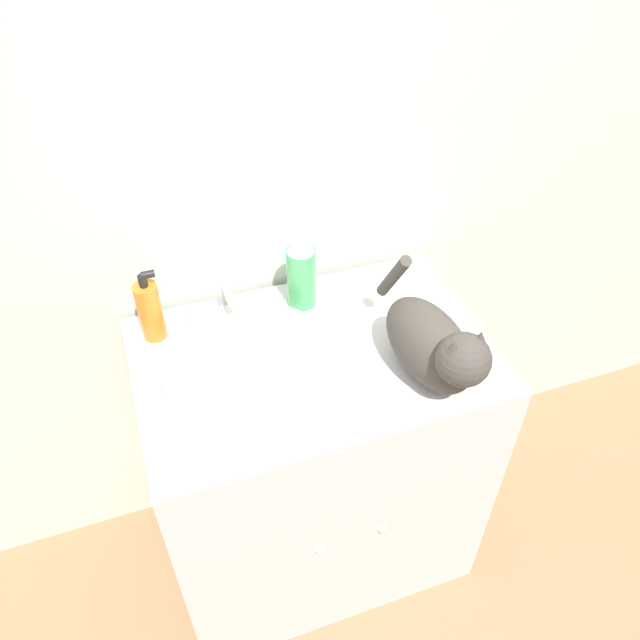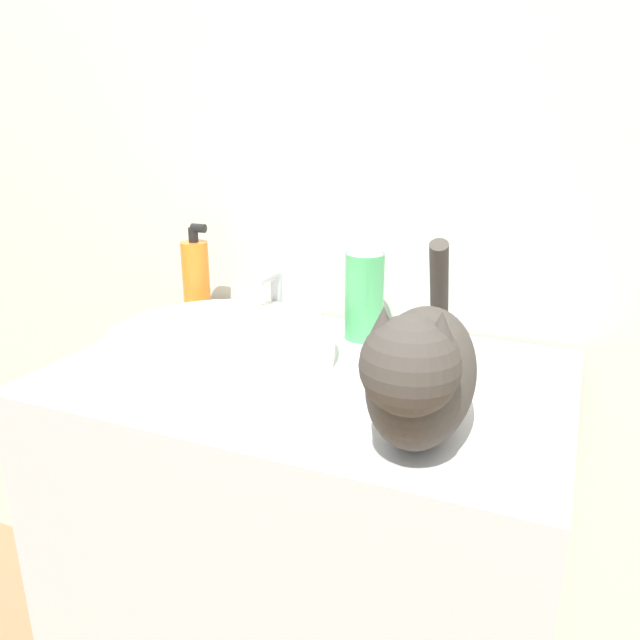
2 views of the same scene
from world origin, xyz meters
name	(u,v)px [view 2 (image 2 of 2)]	position (x,y,z in m)	size (l,w,h in m)	color
wall_back	(376,129)	(0.00, 0.60, 1.25)	(6.00, 0.05, 2.50)	silver
vanity_cabinet	(310,581)	(0.00, 0.28, 0.43)	(0.84, 0.57, 0.87)	silver
sink_basin	(222,345)	(-0.16, 0.26, 0.90)	(0.39, 0.39, 0.05)	white
faucet	(275,301)	(-0.16, 0.47, 0.92)	(0.20, 0.10, 0.12)	silver
cat	(420,371)	(0.22, 0.12, 0.97)	(0.17, 0.40, 0.24)	#47423D
soap_bottle	(196,277)	(-0.34, 0.46, 0.95)	(0.06, 0.06, 0.19)	orange
spray_bottle	(364,289)	(0.03, 0.46, 0.97)	(0.07, 0.07, 0.20)	#4CB266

